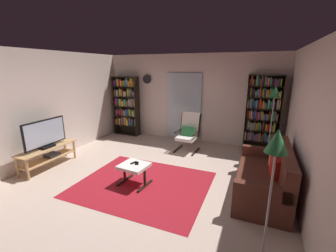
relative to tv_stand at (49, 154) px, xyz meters
name	(u,v)px	position (x,y,z in m)	size (l,w,h in m)	color
ground_plane	(145,181)	(2.34, 0.24, -0.31)	(7.02, 7.02, 0.00)	beige
wall_back	(190,98)	(2.34, 3.14, 0.99)	(5.60, 0.06, 2.60)	silver
wall_left	(40,108)	(-0.36, 0.24, 0.99)	(0.06, 6.00, 2.60)	silver
wall_right	(312,134)	(5.04, 0.24, 0.99)	(0.06, 6.00, 2.60)	silver
glass_door_panel	(183,106)	(2.17, 3.08, 0.74)	(1.10, 0.01, 2.00)	silver
area_rug	(143,184)	(2.36, 0.11, -0.31)	(2.47, 2.04, 0.01)	maroon
tv_stand	(49,154)	(0.00, 0.00, 0.00)	(0.40, 1.34, 0.47)	tan
television	(45,134)	(0.00, -0.01, 0.47)	(0.20, 1.03, 0.64)	black
bookshelf_near_tv	(126,104)	(0.24, 2.90, 0.72)	(0.84, 0.30, 1.93)	black
bookshelf_near_sofa	(263,112)	(4.41, 2.93, 0.75)	(0.85, 0.30, 2.03)	black
leather_sofa	(267,178)	(4.55, 0.63, 0.00)	(0.83, 1.79, 0.88)	#572B20
lounge_armchair	(188,131)	(2.60, 2.26, 0.22)	(0.59, 0.68, 1.02)	black
ottoman	(134,168)	(2.21, 0.05, 0.03)	(0.56, 0.53, 0.41)	white
tv_remote	(134,163)	(2.17, 0.11, 0.11)	(0.04, 0.14, 0.02)	black
cell_phone	(137,163)	(2.24, 0.11, 0.11)	(0.07, 0.14, 0.01)	black
floor_lamp_by_sofa	(276,153)	(4.51, -0.92, 1.05)	(0.23, 0.23, 1.62)	#A5A5AD
floor_lamp_by_shelf	(274,99)	(4.61, 2.31, 1.20)	(0.22, 0.22, 1.81)	#A5A5AD
wall_clock	(147,79)	(0.95, 3.07, 1.54)	(0.29, 0.03, 0.29)	silver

